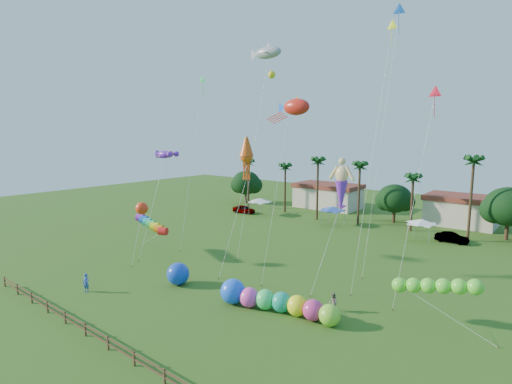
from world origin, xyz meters
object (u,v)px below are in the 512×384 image
Objects in this scene: car_a at (244,209)px; blue_ball at (178,274)px; spectator_a at (86,283)px; spectator_b at (333,302)px; caterpillar_inflatable at (273,301)px; car_b at (452,238)px.

blue_ball is at bearing -158.61° from car_a.
spectator_a reaches higher than spectator_b.
caterpillar_inflatable is 4.86× the size of blue_ball.
blue_ball is (-10.71, -0.99, 0.18)m from caterpillar_inflatable.
spectator_b is 15.10m from blue_ball.
caterpillar_inflatable reaches higher than car_a.
car_a is 35.63m from blue_ball.
car_a is 42.03m from spectator_b.
caterpillar_inflatable reaches higher than car_b.
blue_ball is (5.24, 6.51, 0.21)m from spectator_a.
spectator_a reaches higher than car_a.
car_b is 1.90× the size of blue_ball.
caterpillar_inflatable reaches higher than spectator_b.
car_a is 34.94m from car_b.
car_a is at bearing 122.27° from caterpillar_inflatable.
caterpillar_inflatable is (-3.83, -3.09, 0.11)m from spectator_b.
blue_ball is at bearing 151.08° from car_b.
spectator_b is at bearing 27.34° from caterpillar_inflatable.
caterpillar_inflatable is (15.95, 7.50, 0.02)m from spectator_a.
spectator_a is at bearing 148.95° from car_b.
spectator_b is at bearing 15.68° from blue_ball.
spectator_a is at bearing -170.03° from car_a.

